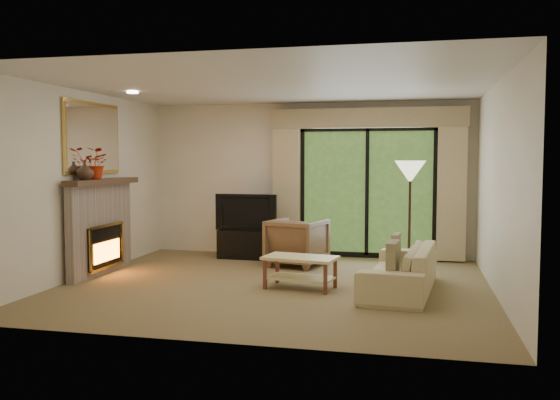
% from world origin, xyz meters
% --- Properties ---
extents(floor, '(5.50, 5.50, 0.00)m').
position_xyz_m(floor, '(0.00, 0.00, 0.00)').
color(floor, olive).
rests_on(floor, ground).
extents(ceiling, '(5.50, 5.50, 0.00)m').
position_xyz_m(ceiling, '(0.00, 0.00, 2.60)').
color(ceiling, silver).
rests_on(ceiling, ground).
extents(wall_back, '(5.00, 0.00, 5.00)m').
position_xyz_m(wall_back, '(0.00, 2.50, 1.30)').
color(wall_back, beige).
rests_on(wall_back, ground).
extents(wall_front, '(5.00, 0.00, 5.00)m').
position_xyz_m(wall_front, '(0.00, -2.50, 1.30)').
color(wall_front, beige).
rests_on(wall_front, ground).
extents(wall_left, '(0.00, 5.00, 5.00)m').
position_xyz_m(wall_left, '(-2.75, 0.00, 1.30)').
color(wall_left, beige).
rests_on(wall_left, ground).
extents(wall_right, '(0.00, 5.00, 5.00)m').
position_xyz_m(wall_right, '(2.75, 0.00, 1.30)').
color(wall_right, beige).
rests_on(wall_right, ground).
extents(fireplace, '(0.24, 1.70, 1.37)m').
position_xyz_m(fireplace, '(-2.63, 0.20, 0.69)').
color(fireplace, gray).
rests_on(fireplace, floor).
extents(mirror, '(0.07, 1.45, 1.02)m').
position_xyz_m(mirror, '(-2.71, 0.20, 1.95)').
color(mirror, gold).
rests_on(mirror, wall_left).
extents(sliding_door, '(2.26, 0.10, 2.16)m').
position_xyz_m(sliding_door, '(1.00, 2.45, 1.10)').
color(sliding_door, black).
rests_on(sliding_door, floor).
extents(curtain_left, '(0.45, 0.18, 2.35)m').
position_xyz_m(curtain_left, '(-0.35, 2.34, 1.20)').
color(curtain_left, tan).
rests_on(curtain_left, floor).
extents(curtain_right, '(0.45, 0.18, 2.35)m').
position_xyz_m(curtain_right, '(2.35, 2.34, 1.20)').
color(curtain_right, tan).
rests_on(curtain_right, floor).
extents(cornice, '(3.20, 0.24, 0.32)m').
position_xyz_m(cornice, '(1.00, 2.36, 2.32)').
color(cornice, tan).
rests_on(cornice, wall_back).
extents(media_console, '(0.96, 0.45, 0.48)m').
position_xyz_m(media_console, '(-0.93, 1.95, 0.24)').
color(media_console, black).
rests_on(media_console, floor).
extents(tv, '(1.05, 0.16, 0.60)m').
position_xyz_m(tv, '(-0.93, 1.95, 0.78)').
color(tv, black).
rests_on(tv, media_console).
extents(armchair, '(0.97, 0.99, 0.74)m').
position_xyz_m(armchair, '(0.01, 1.43, 0.37)').
color(armchair, brown).
rests_on(armchair, floor).
extents(sofa, '(0.96, 2.02, 0.57)m').
position_xyz_m(sofa, '(1.61, -0.02, 0.29)').
color(sofa, '#C8B682').
rests_on(sofa, floor).
extents(pillow_near, '(0.15, 0.42, 0.41)m').
position_xyz_m(pillow_near, '(1.54, -0.59, 0.50)').
color(pillow_near, brown).
rests_on(pillow_near, sofa).
extents(pillow_far, '(0.13, 0.35, 0.35)m').
position_xyz_m(pillow_far, '(1.54, 0.54, 0.48)').
color(pillow_far, brown).
rests_on(pillow_far, sofa).
extents(coffee_table, '(0.98, 0.64, 0.41)m').
position_xyz_m(coffee_table, '(0.36, -0.12, 0.21)').
color(coffee_table, '#F5D78C').
rests_on(coffee_table, floor).
extents(floor_lamp, '(0.53, 0.53, 1.63)m').
position_xyz_m(floor_lamp, '(1.71, 1.11, 0.81)').
color(floor_lamp, '#FDF2CE').
rests_on(floor_lamp, floor).
extents(vase, '(0.26, 0.26, 0.25)m').
position_xyz_m(vase, '(-2.61, -0.21, 1.50)').
color(vase, '#452E1F').
rests_on(vase, fireplace).
extents(branches, '(0.40, 0.35, 0.44)m').
position_xyz_m(branches, '(-2.61, 0.08, 1.59)').
color(branches, '#B3280D').
rests_on(branches, fireplace).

